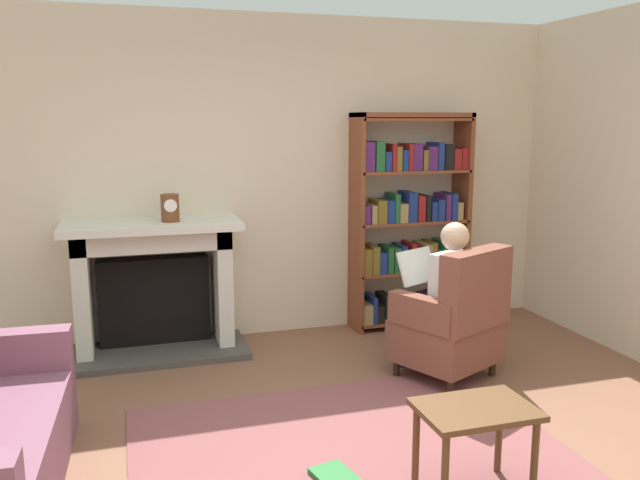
% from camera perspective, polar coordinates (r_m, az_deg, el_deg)
% --- Properties ---
extents(ground, '(14.00, 14.00, 0.00)m').
position_cam_1_polar(ground, '(3.62, 4.28, -20.16)').
color(ground, brown).
extents(back_wall, '(5.60, 0.10, 2.70)m').
position_cam_1_polar(back_wall, '(5.59, -5.04, 5.40)').
color(back_wall, beige).
rests_on(back_wall, ground).
extents(side_wall_right, '(0.10, 5.20, 2.70)m').
position_cam_1_polar(side_wall_right, '(5.64, 25.54, 4.47)').
color(side_wall_right, beige).
rests_on(side_wall_right, ground).
extents(area_rug, '(2.40, 1.80, 0.01)m').
position_cam_1_polar(area_rug, '(3.86, 2.59, -17.94)').
color(area_rug, '#874B4C').
rests_on(area_rug, ground).
extents(fireplace, '(1.39, 0.64, 1.07)m').
position_cam_1_polar(fireplace, '(5.35, -14.32, -3.62)').
color(fireplace, '#4C4742').
rests_on(fireplace, ground).
extents(mantel_clock, '(0.14, 0.14, 0.21)m').
position_cam_1_polar(mantel_clock, '(5.15, -12.98, 2.76)').
color(mantel_clock, brown).
rests_on(mantel_clock, fireplace).
extents(bookshelf, '(1.05, 0.32, 1.90)m').
position_cam_1_polar(bookshelf, '(5.84, 7.87, 1.39)').
color(bookshelf, brown).
rests_on(bookshelf, ground).
extents(armchair_reading, '(0.85, 0.84, 0.97)m').
position_cam_1_polar(armchair_reading, '(4.78, 11.62, -7.00)').
color(armchair_reading, '#331E14').
rests_on(armchair_reading, ground).
extents(seated_reader, '(0.52, 0.60, 1.14)m').
position_cam_1_polar(seated_reader, '(4.79, 10.56, -4.47)').
color(seated_reader, silver).
rests_on(seated_reader, ground).
extents(side_table, '(0.56, 0.39, 0.48)m').
position_cam_1_polar(side_table, '(3.37, 13.42, -15.18)').
color(side_table, brown).
rests_on(side_table, ground).
extents(scattered_books, '(0.24, 0.30, 0.03)m').
position_cam_1_polar(scattered_books, '(3.57, 1.30, -20.15)').
color(scattered_books, gold).
rests_on(scattered_books, area_rug).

